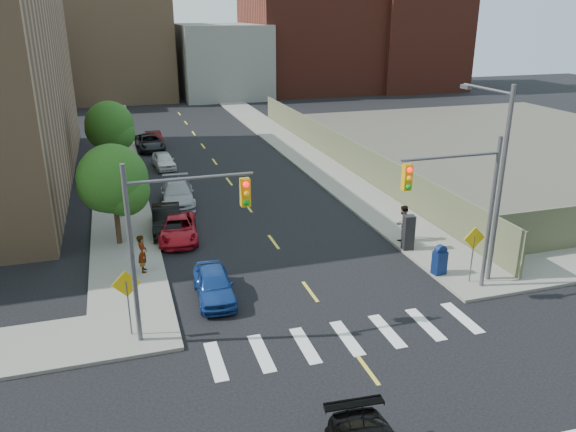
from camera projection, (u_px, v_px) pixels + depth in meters
ground at (393, 404)px, 17.95m from camera, size 160.00×160.00×0.00m
sidewalk_nw at (115, 143)px, 52.97m from camera, size 3.50×73.00×0.15m
sidewalk_ne at (273, 133)px, 57.28m from camera, size 3.50×73.00×0.15m
fence_north at (340, 150)px, 45.29m from camera, size 0.12×44.00×2.50m
gravel_lot at (514, 144)px, 52.62m from camera, size 36.00×42.00×0.06m
bg_bldg_midwest at (118, 43)px, 78.24m from camera, size 14.00×16.00×15.00m
bg_bldg_center at (221, 60)px, 81.20m from camera, size 12.00×16.00×10.00m
bg_bldg_east at (308, 37)px, 85.85m from camera, size 18.00×18.00×16.00m
bg_bldg_fareast at (408, 29)px, 88.16m from camera, size 14.00×16.00×18.00m
signal_nw at (173, 228)px, 20.10m from camera, size 4.59×0.30×7.00m
signal_ne at (463, 197)px, 23.43m from camera, size 4.59×0.30×7.00m
streetlight_ne at (496, 171)px, 24.61m from camera, size 0.25×3.70×9.00m
warn_sign_nw at (127, 291)px, 20.92m from camera, size 1.06×0.06×2.83m
warn_sign_ne at (474, 245)px, 25.09m from camera, size 1.06×0.06×2.83m
warn_sign_midwest at (118, 188)px, 33.02m from camera, size 1.06×0.06×2.83m
tree_west_near at (113, 183)px, 28.91m from camera, size 3.66×3.64×5.52m
tree_west_far at (110, 128)px, 42.35m from camera, size 3.66×3.64×5.52m
parked_car_blue at (214, 284)px, 24.32m from camera, size 1.72×3.98×1.34m
parked_car_black at (167, 219)px, 31.72m from camera, size 1.88×4.50×1.45m
parked_car_red at (178, 228)px, 30.68m from camera, size 2.49×4.66×1.25m
parked_car_silver at (177, 193)px, 36.17m from camera, size 2.39×5.19×1.47m
parked_car_white at (164, 160)px, 44.49m from camera, size 1.81×3.87×1.28m
parked_car_maroon at (154, 139)px, 51.90m from camera, size 1.62×4.00×1.29m
parked_car_grey at (150, 142)px, 50.42m from camera, size 2.54×5.06×1.38m
mailbox at (440, 260)px, 26.26m from camera, size 0.66×0.54×1.46m
payphone at (408, 233)px, 28.91m from camera, size 0.59×0.50×1.85m
pedestrian_west at (143, 253)px, 26.43m from camera, size 0.50×0.71×1.84m
pedestrian_east at (403, 223)px, 30.04m from camera, size 1.17×1.05×1.97m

